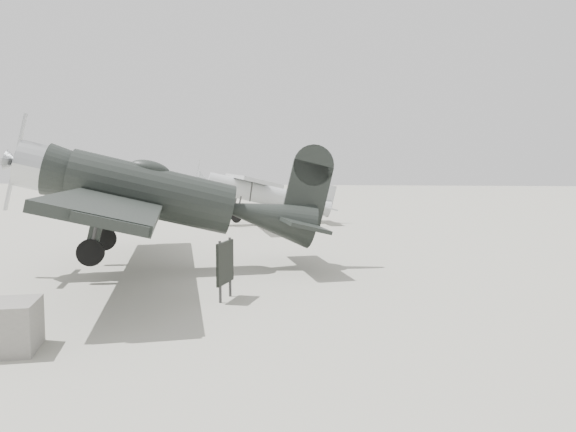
% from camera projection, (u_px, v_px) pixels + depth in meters
% --- Properties ---
extents(ground, '(160.00, 160.00, 0.00)m').
position_uv_depth(ground, '(321.00, 284.00, 14.57)').
color(ground, gray).
rests_on(ground, ground).
extents(lowwing_monoplane, '(9.22, 12.62, 4.10)m').
position_uv_depth(lowwing_monoplane, '(167.00, 197.00, 16.25)').
color(lowwing_monoplane, black).
rests_on(lowwing_monoplane, ground).
extents(highwing_monoplane, '(7.55, 10.47, 2.99)m').
position_uv_depth(highwing_monoplane, '(260.00, 189.00, 29.66)').
color(highwing_monoplane, '#AFB2B5').
rests_on(highwing_monoplane, ground).
extents(sign_board, '(0.17, 0.97, 1.40)m').
position_uv_depth(sign_board, '(225.00, 264.00, 12.81)').
color(sign_board, '#333333').
rests_on(sign_board, ground).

